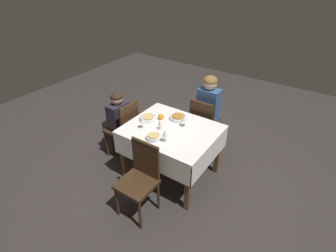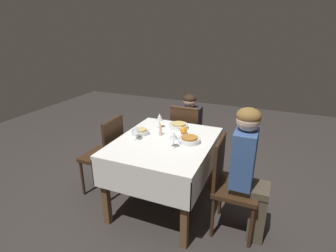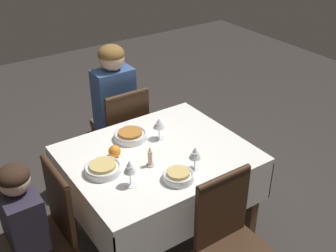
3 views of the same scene
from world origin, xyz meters
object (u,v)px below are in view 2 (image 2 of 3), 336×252
Objects in this scene: bowl_south at (140,132)px; wine_glass_south at (136,130)px; bowl_west at (178,126)px; person_child_dark at (191,127)px; chair_south at (106,152)px; bowl_north at (189,139)px; chair_north at (230,182)px; wine_glass_west at (160,117)px; person_adult_denim at (249,167)px; orange_fruit at (183,130)px; dining_table at (165,150)px; wine_glass_north at (174,136)px; candle_centerpiece at (160,131)px; chair_west at (186,134)px.

wine_glass_south reaches higher than bowl_south.
person_child_dark is at bearing -176.17° from bowl_west.
bowl_north is at bearing 96.26° from chair_south.
wine_glass_west reaches higher than chair_north.
bowl_north is at bearing 74.19° from person_adult_denim.
person_adult_denim reaches higher than orange_fruit.
person_adult_denim is 5.56× the size of bowl_west.
chair_north is at bearing 69.37° from bowl_north.
bowl_west is (-0.37, 0.01, 0.14)m from dining_table.
chair_south reaches higher than bowl_west.
dining_table is at bearing 32.10° from wine_glass_west.
chair_south is 0.54m from wine_glass_south.
bowl_south is at bearing -100.08° from dining_table.
bowl_west is 1.46× the size of wine_glass_south.
chair_south is 0.47m from bowl_south.
person_adult_denim is at bearing -90.00° from chair_north.
person_adult_denim reaches higher than bowl_north.
wine_glass_west is (-0.41, -0.87, 0.36)m from chair_north.
chair_south reaches higher than wine_glass_south.
bowl_north is 0.53m from bowl_south.
dining_table is at bearing -126.88° from wine_glass_north.
chair_south is at bearing -96.20° from wine_glass_south.
person_adult_denim is 1.35m from person_child_dark.
dining_table is 6.75× the size of wine_glass_west.
orange_fruit is (-0.28, 0.79, 0.28)m from chair_south.
bowl_north is at bearing 107.02° from person_child_dark.
person_child_dark is at bearing -178.08° from dining_table.
chair_south is 0.67m from candle_centerpiece.
bowl_north is (0.87, 0.27, 0.22)m from person_child_dark.
chair_south is at bearing -75.14° from candle_centerpiece.
person_child_dark is 1.09m from wine_glass_south.
dining_table is 7.50× the size of wine_glass_south.
wine_glass_west is at bearing -147.90° from dining_table.
bowl_west is at bearing 59.54° from person_adult_denim.
dining_table is at bearing 79.92° from bowl_south.
person_child_dark is 0.74m from orange_fruit.
dining_table is at bearing 92.32° from chair_west.
chair_south is (0.04, -0.68, -0.13)m from dining_table.
orange_fruit is (-0.18, -0.13, 0.01)m from bowl_north.
wine_glass_west is (-0.34, 0.49, 0.36)m from chair_south.
wine_glass_south is at bearing 83.80° from chair_south.
chair_west reaches higher than bowl_west.
person_child_dark reaches higher than dining_table.
orange_fruit is at bearing 104.97° from chair_west.
dining_table is 0.35m from wine_glass_south.
person_child_dark reaches higher than wine_glass_south.
chair_south is at bearing -54.81° from wine_glass_west.
bowl_north is (-0.06, 0.24, 0.14)m from dining_table.
bowl_south is 1.21× the size of wine_glass_south.
wine_glass_west is (0.47, -0.16, 0.36)m from chair_west.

